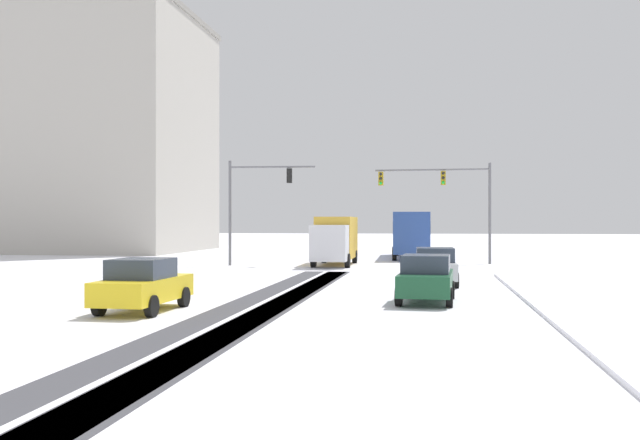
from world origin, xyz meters
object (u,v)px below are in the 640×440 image
car_silver_lead (435,266)px  bus_oncoming (411,231)px  car_yellow_cab_third (143,285)px  traffic_signal_far_left (253,195)px  car_dark_green_second (426,278)px  office_building_far_left_block (72,134)px  box_truck_delivery (335,239)px  traffic_signal_far_right (448,191)px

car_silver_lead → bus_oncoming: bearing=94.0°
car_yellow_cab_third → bus_oncoming: 33.91m
traffic_signal_far_left → car_dark_green_second: size_ratio=1.55×
traffic_signal_far_left → office_building_far_left_block: 29.75m
car_yellow_cab_third → bus_oncoming: bus_oncoming is taller
car_yellow_cab_third → box_truck_delivery: bearing=83.1°
car_yellow_cab_third → box_truck_delivery: size_ratio=0.56×
bus_oncoming → office_building_far_left_block: bearing=165.4°
traffic_signal_far_right → car_dark_green_second: (-1.31, -22.58, -3.89)m
office_building_far_left_block → car_dark_green_second: bearing=-48.9°
traffic_signal_far_right → bus_oncoming: 7.75m
car_silver_lead → office_building_far_left_block: 46.39m
car_dark_green_second → office_building_far_left_block: size_ratio=0.18×
box_truck_delivery → car_yellow_cab_third: bearing=-96.9°
car_yellow_cab_third → box_truck_delivery: box_truck_delivery is taller
traffic_signal_far_right → traffic_signal_far_left: size_ratio=1.15×
traffic_signal_far_left → box_truck_delivery: 5.79m
car_yellow_cab_third → traffic_signal_far_left: bearing=95.6°
traffic_signal_far_right → traffic_signal_far_left: same height
bus_oncoming → office_building_far_left_block: size_ratio=0.47×
traffic_signal_far_left → bus_oncoming: bearing=48.7°
traffic_signal_far_left → car_yellow_cab_third: (2.17, -22.33, -3.57)m
car_dark_green_second → car_silver_lead: bearing=87.0°
traffic_signal_far_left → box_truck_delivery: traffic_signal_far_left is taller
box_truck_delivery → office_building_far_left_block: 33.67m
car_dark_green_second → box_truck_delivery: bearing=106.2°
box_truck_delivery → traffic_signal_far_left: bearing=-168.1°
car_silver_lead → bus_oncoming: 22.87m
traffic_signal_far_right → car_dark_green_second: size_ratio=1.78×
car_silver_lead → bus_oncoming: size_ratio=0.37×
traffic_signal_far_left → bus_oncoming: 14.53m
car_yellow_cab_third → box_truck_delivery: (2.82, 23.39, 0.82)m
car_dark_green_second → office_building_far_left_block: office_building_far_left_block is taller
car_silver_lead → car_yellow_cab_third: (-8.88, -10.31, 0.00)m
box_truck_delivery → car_dark_green_second: bearing=-73.8°
car_dark_green_second → box_truck_delivery: 20.49m
traffic_signal_far_left → car_yellow_cab_third: size_ratio=1.57×
car_dark_green_second → traffic_signal_far_left: bearing=119.9°
traffic_signal_far_left → traffic_signal_far_right: bearing=18.3°
box_truck_delivery → car_silver_lead: bearing=-65.1°
car_dark_green_second → bus_oncoming: size_ratio=0.38×
car_silver_lead → bus_oncoming: bus_oncoming is taller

